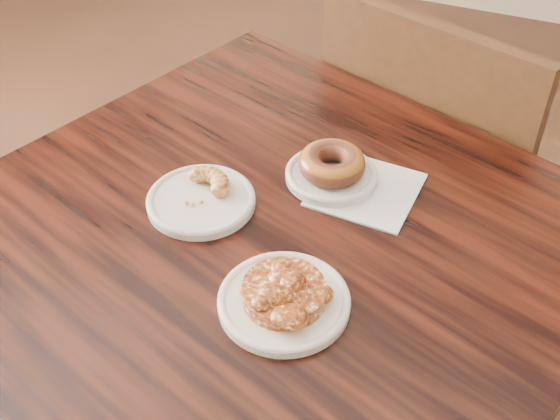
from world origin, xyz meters
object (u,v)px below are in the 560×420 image
at_px(apple_fritter, 284,290).
at_px(glazed_donut, 332,163).
at_px(cafe_table, 264,384).
at_px(chair_far, 454,169).
at_px(cruller_fragment, 200,192).

bearing_deg(apple_fritter, glazed_donut, 96.21).
xyz_separation_m(cafe_table, chair_far, (0.20, 0.67, 0.08)).
distance_m(glazed_donut, cruller_fragment, 0.21).
bearing_deg(apple_fritter, cruller_fragment, 144.43).
xyz_separation_m(apple_fritter, cruller_fragment, (-0.20, 0.14, -0.00)).
xyz_separation_m(chair_far, glazed_donut, (-0.14, -0.50, 0.33)).
bearing_deg(cafe_table, chair_far, 93.17).
bearing_deg(cruller_fragment, cafe_table, -15.38).
distance_m(apple_fritter, cruller_fragment, 0.24).
distance_m(chair_far, glazed_donut, 0.62).
relative_size(chair_far, glazed_donut, 8.40).
distance_m(chair_far, apple_fritter, 0.85).
height_order(apple_fritter, cruller_fragment, apple_fritter).
height_order(glazed_donut, apple_fritter, glazed_donut).
height_order(glazed_donut, cruller_fragment, glazed_donut).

